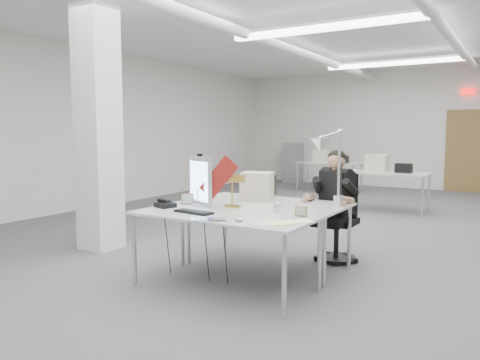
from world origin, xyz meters
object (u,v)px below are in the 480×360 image
(seated_person, at_px, (336,187))
(laptop, at_px, (210,220))
(bankers_lamp, at_px, (232,191))
(beige_monitor, at_px, (257,186))
(desk_main, at_px, (225,215))
(desk_phone, at_px, (165,205))
(architect_lamp, at_px, (331,168))
(office_chair, at_px, (337,220))
(monitor, at_px, (200,181))

(seated_person, relative_size, laptop, 2.76)
(seated_person, height_order, bankers_lamp, seated_person)
(bankers_lamp, distance_m, beige_monitor, 0.60)
(desk_main, xyz_separation_m, desk_phone, (-0.75, -0.01, 0.04))
(seated_person, relative_size, architect_lamp, 0.94)
(laptop, relative_size, beige_monitor, 0.86)
(desk_main, bearing_deg, architect_lamp, 43.45)
(office_chair, xyz_separation_m, bankers_lamp, (-0.75, -1.17, 0.43))
(desk_main, relative_size, bankers_lamp, 5.13)
(monitor, distance_m, laptop, 0.94)
(architect_lamp, bearing_deg, monitor, -166.04)
(bankers_lamp, bearing_deg, office_chair, 35.63)
(seated_person, bearing_deg, architect_lamp, -49.99)
(desk_main, relative_size, monitor, 3.37)
(seated_person, distance_m, bankers_lamp, 1.35)
(monitor, bearing_deg, bankers_lamp, 36.88)
(seated_person, xyz_separation_m, bankers_lamp, (-0.75, -1.12, 0.03))
(office_chair, xyz_separation_m, monitor, (-1.10, -1.25, 0.52))
(desk_main, height_order, desk_phone, desk_phone)
(desk_phone, distance_m, beige_monitor, 1.14)
(desk_main, distance_m, seated_person, 1.61)
(office_chair, height_order, architect_lamp, architect_lamp)
(bankers_lamp, height_order, architect_lamp, architect_lamp)
(desk_phone, bearing_deg, monitor, 70.30)
(seated_person, bearing_deg, desk_main, -87.37)
(desk_main, distance_m, laptop, 0.41)
(bankers_lamp, relative_size, architect_lamp, 0.41)
(seated_person, relative_size, beige_monitor, 2.38)
(seated_person, distance_m, monitor, 1.64)
(office_chair, height_order, beige_monitor, beige_monitor)
(office_chair, xyz_separation_m, desk_phone, (-1.35, -1.54, 0.28))
(seated_person, bearing_deg, desk_phone, -107.30)
(laptop, relative_size, bankers_lamp, 0.84)
(bankers_lamp, bearing_deg, beige_monitor, 70.90)
(desk_phone, relative_size, beige_monitor, 0.56)
(office_chair, distance_m, bankers_lamp, 1.45)
(desk_main, xyz_separation_m, laptop, (0.10, -0.40, 0.02))
(office_chair, height_order, laptop, office_chair)
(seated_person, xyz_separation_m, desk_phone, (-1.35, -1.49, -0.12))
(desk_phone, bearing_deg, bankers_lamp, 51.83)
(seated_person, xyz_separation_m, architect_lamp, (0.20, -0.72, 0.29))
(office_chair, xyz_separation_m, beige_monitor, (-0.77, -0.57, 0.42))
(office_chair, distance_m, architect_lamp, 1.06)
(monitor, relative_size, desk_phone, 2.78)
(desk_phone, height_order, architect_lamp, architect_lamp)
(desk_main, height_order, office_chair, office_chair)
(laptop, xyz_separation_m, bankers_lamp, (-0.24, 0.76, 0.16))
(seated_person, xyz_separation_m, monitor, (-1.10, -1.20, 0.12))
(desk_main, bearing_deg, desk_phone, -179.11)
(office_chair, bearing_deg, beige_monitor, -118.88)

